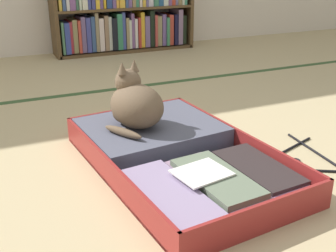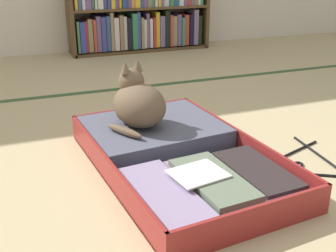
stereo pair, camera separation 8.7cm
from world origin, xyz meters
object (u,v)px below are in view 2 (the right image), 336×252
(open_suitcase, at_px, (173,153))
(black_cat, at_px, (137,103))
(bookshelf, at_px, (139,9))
(clothes_hanger, at_px, (317,162))

(open_suitcase, distance_m, black_cat, 0.26)
(bookshelf, xyz_separation_m, open_suitcase, (-0.51, -2.10, -0.30))
(black_cat, distance_m, clothes_hanger, 0.77)
(open_suitcase, xyz_separation_m, black_cat, (-0.08, 0.19, 0.16))
(bookshelf, relative_size, black_cat, 3.81)
(black_cat, bearing_deg, clothes_hanger, -31.50)
(open_suitcase, bearing_deg, clothes_hanger, -19.60)
(bookshelf, relative_size, clothes_hanger, 2.50)
(black_cat, height_order, clothes_hanger, black_cat)
(open_suitcase, bearing_deg, bookshelf, 76.32)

